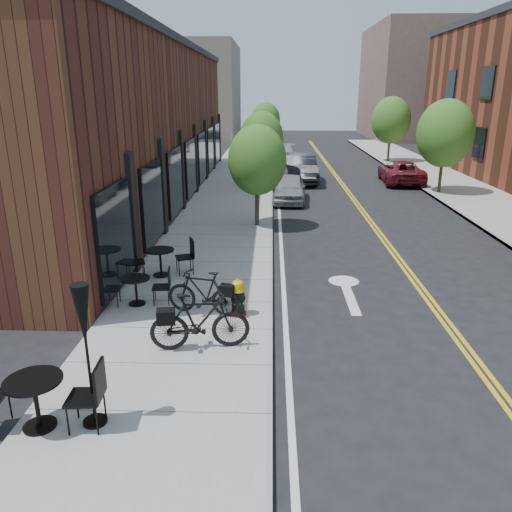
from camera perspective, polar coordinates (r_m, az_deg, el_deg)
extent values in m
plane|color=black|center=(11.05, 1.89, -8.93)|extent=(120.00, 120.00, 0.00)
cube|color=#9E9B93|center=(20.54, -3.70, 4.19)|extent=(4.00, 70.00, 0.12)
cube|color=#3F1914|center=(24.74, -13.74, 14.20)|extent=(5.00, 28.00, 7.00)
cube|color=#726656|center=(58.37, -6.34, 18.15)|extent=(8.00, 14.00, 10.00)
cube|color=brown|center=(61.95, 17.75, 18.37)|extent=(10.00, 16.00, 12.00)
cylinder|color=#382B1E|center=(19.29, 0.13, 5.94)|extent=(0.16, 0.16, 1.61)
ellipsoid|color=#366B22|center=(19.00, 0.14, 10.91)|extent=(2.20, 2.20, 2.64)
cylinder|color=#382B1E|center=(27.15, 0.63, 9.63)|extent=(0.16, 0.16, 1.68)
ellipsoid|color=#366B22|center=(26.94, 0.65, 13.33)|extent=(2.30, 2.30, 2.76)
cylinder|color=#382B1E|center=(35.08, 0.91, 11.51)|extent=(0.16, 0.16, 1.57)
ellipsoid|color=#366B22|center=(34.93, 0.93, 14.16)|extent=(2.10, 2.10, 2.52)
cylinder|color=#382B1E|center=(43.03, 1.09, 12.86)|extent=(0.16, 0.16, 1.71)
ellipsoid|color=#366B22|center=(42.89, 1.11, 15.28)|extent=(2.40, 2.40, 2.88)
cylinder|color=#382B1E|center=(27.54, 20.34, 8.78)|extent=(0.16, 0.16, 1.82)
ellipsoid|color=#366B22|center=(27.31, 20.82, 12.97)|extent=(2.80, 2.80, 3.36)
cylinder|color=#382B1E|center=(39.02, 14.93, 11.79)|extent=(0.16, 0.16, 1.82)
ellipsoid|color=#366B22|center=(38.86, 15.18, 14.75)|extent=(2.80, 2.80, 3.36)
cylinder|color=maroon|center=(11.67, -2.04, -6.57)|extent=(0.47, 0.47, 0.06)
cylinder|color=black|center=(11.56, -2.06, -5.27)|extent=(0.37, 0.37, 0.58)
cylinder|color=gold|center=(11.44, -2.08, -3.90)|extent=(0.41, 0.41, 0.04)
cylinder|color=gold|center=(11.41, -2.08, -3.54)|extent=(0.35, 0.35, 0.13)
ellipsoid|color=gold|center=(11.38, -2.09, -3.18)|extent=(0.34, 0.34, 0.17)
cylinder|color=gold|center=(11.35, -2.09, -2.78)|extent=(0.06, 0.06, 0.06)
imported|color=black|center=(11.57, -6.04, -4.18)|extent=(1.83, 0.92, 1.06)
imported|color=black|center=(10.04, -6.42, -7.42)|extent=(2.06, 0.87, 1.20)
cylinder|color=black|center=(8.81, -23.44, -17.36)|extent=(0.53, 0.53, 0.03)
cylinder|color=black|center=(8.60, -23.78, -15.21)|extent=(0.07, 0.07, 0.80)
cylinder|color=black|center=(8.39, -24.14, -12.88)|extent=(0.91, 0.91, 0.03)
cylinder|color=black|center=(12.57, -13.43, -5.29)|extent=(0.46, 0.46, 0.03)
cylinder|color=black|center=(12.44, -13.54, -3.93)|extent=(0.06, 0.06, 0.65)
cylinder|color=black|center=(12.33, -13.65, -2.51)|extent=(0.79, 0.79, 0.03)
cylinder|color=black|center=(14.32, -10.76, -2.13)|extent=(0.59, 0.59, 0.03)
cylinder|color=black|center=(14.20, -10.85, -0.77)|extent=(0.08, 0.08, 0.73)
cylinder|color=black|center=(14.09, -10.94, 0.66)|extent=(1.02, 1.02, 0.03)
cylinder|color=black|center=(8.61, -17.89, -17.52)|extent=(0.38, 0.38, 0.04)
cylinder|color=black|center=(8.02, -18.68, -10.93)|extent=(0.04, 0.04, 2.25)
cone|color=black|center=(7.72, -19.19, -6.52)|extent=(0.27, 0.27, 0.99)
imported|color=#93969B|center=(24.10, 3.83, 7.71)|extent=(1.75, 3.86, 1.29)
imported|color=black|center=(29.58, 5.06, 10.00)|extent=(1.91, 5.02, 1.63)
imported|color=#AEAEB3|center=(37.07, 3.17, 11.46)|extent=(2.18, 4.63, 1.31)
imported|color=maroon|center=(30.26, 16.25, 9.21)|extent=(2.44, 4.79, 1.30)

